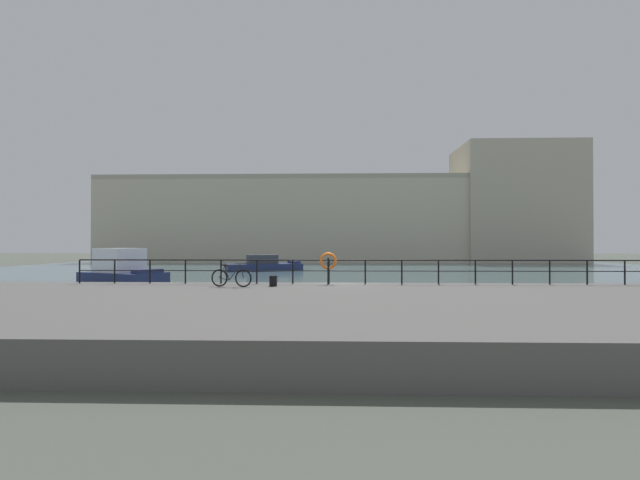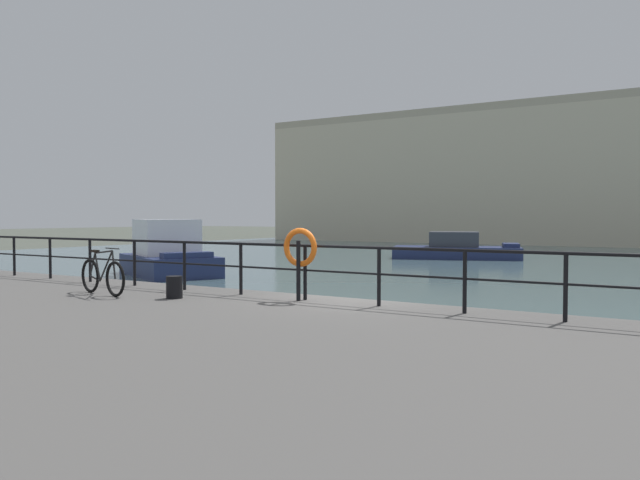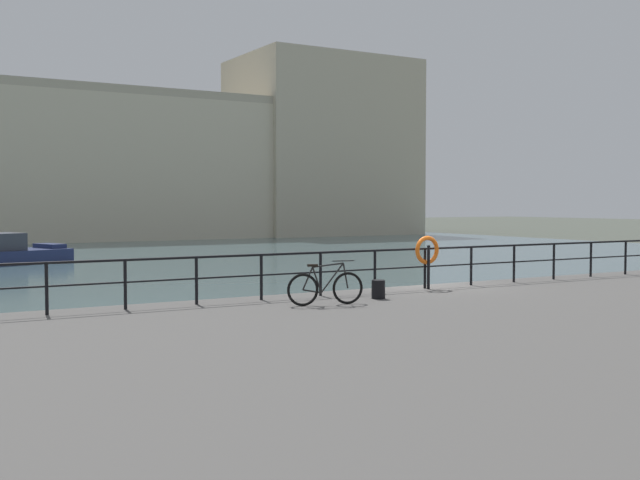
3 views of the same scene
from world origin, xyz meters
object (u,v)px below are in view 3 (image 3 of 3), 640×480
life_ring_stand (427,252)px  mooring_bollard (378,289)px  parked_bicycle (325,288)px  harbor_building (131,162)px

life_ring_stand → mooring_bollard: bearing=-155.2°
parked_bicycle → mooring_bollard: 1.73m
life_ring_stand → harbor_building: bearing=81.3°
parked_bicycle → life_ring_stand: bearing=30.9°
mooring_bollard → harbor_building: bearing=79.2°
harbor_building → life_ring_stand: harbor_building is taller
harbor_building → mooring_bollard: 55.31m
parked_bicycle → mooring_bollard: (1.68, 0.38, -0.17)m
harbor_building → mooring_bollard: harbor_building is taller
harbor_building → life_ring_stand: (-8.07, -52.98, -4.96)m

